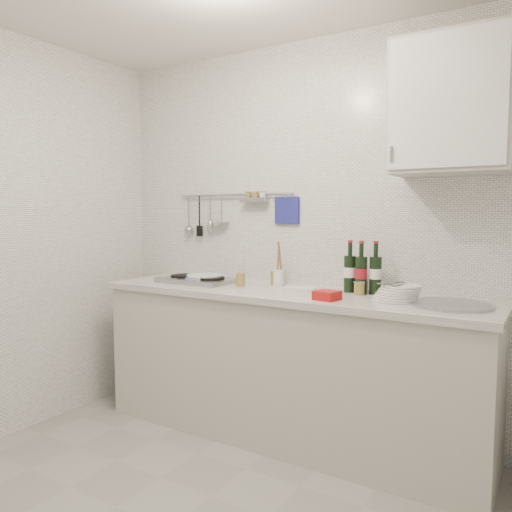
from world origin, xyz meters
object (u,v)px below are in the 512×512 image
Objects in this scene: plate_stack_hob at (203,279)px; utensil_crock at (279,275)px; wall_cabinet at (453,106)px; plate_stack_sink at (398,293)px; wine_bottles at (362,267)px.

plate_stack_hob is 0.54m from utensil_crock.
wall_cabinet reaches higher than plate_stack_sink.
wine_bottles reaches higher than plate_stack_hob.
plate_stack_sink is at bearing -27.89° from wine_bottles.
wine_bottles reaches higher than utensil_crock.
utensil_crock is (0.51, 0.14, 0.04)m from plate_stack_hob.
utensil_crock is at bearing 15.65° from plate_stack_hob.
utensil_crock is at bearing 178.23° from wine_bottles.
plate_stack_sink is 0.84m from utensil_crock.
wall_cabinet reaches higher than wine_bottles.
wall_cabinet is at bearing 3.63° from plate_stack_hob.
plate_stack_hob is (-1.57, -0.10, -1.00)m from wall_cabinet.
plate_stack_hob is at bearing -164.35° from utensil_crock.
plate_stack_hob is 1.03× the size of plate_stack_sink.
wine_bottles is 0.58m from utensil_crock.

